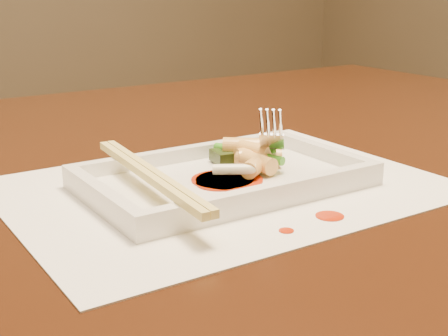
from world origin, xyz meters
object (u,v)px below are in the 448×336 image
placemat (224,187)px  fork (273,91)px  table (192,229)px  plate_base (224,182)px  chopstick_a (146,175)px

placemat → fork: 0.11m
table → fork: size_ratio=10.00×
table → plate_base: (-0.05, -0.14, 0.11)m
plate_base → chopstick_a: 0.08m
placemat → chopstick_a: chopstick_a is taller
table → placemat: placemat is taller
placemat → chopstick_a: 0.09m
placemat → fork: fork is taller
placemat → plate_base: bearing=0.0°
chopstick_a → table: bearing=47.8°
chopstick_a → fork: fork is taller
plate_base → chopstick_a: (-0.08, 0.00, 0.02)m
placemat → chopstick_a: size_ratio=1.73×
table → plate_base: size_ratio=5.38×
plate_base → fork: 0.11m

